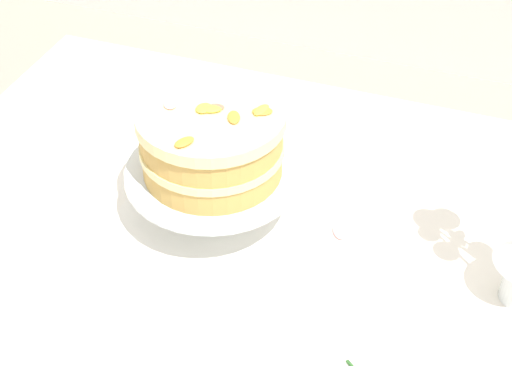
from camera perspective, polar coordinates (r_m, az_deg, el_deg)
The scene contains 5 objects.
dining_table at distance 1.34m, azimuth 1.85°, elevation -8.20°, with size 1.40×1.00×0.74m.
linen_napkin at distance 1.36m, azimuth -2.97°, elevation -2.28°, with size 0.32×0.32×0.00m, color white.
cake_stand at distance 1.30m, azimuth -3.09°, elevation 0.38°, with size 0.29×0.29×0.10m.
layer_cake at distance 1.26m, azimuth -3.20°, elevation 3.05°, with size 0.24×0.24×0.12m.
loose_petal_2 at distance 1.33m, azimuth 6.03°, elevation -3.48°, with size 0.04×0.02×0.01m, color pink.
Camera 1 is at (0.26, -0.88, 1.65)m, focal length 55.54 mm.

